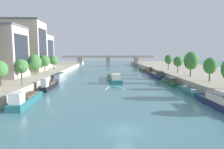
# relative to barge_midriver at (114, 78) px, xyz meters

# --- Properties ---
(ground_plane) EXTENTS (400.00, 400.00, 0.00)m
(ground_plane) POSITION_rel_barge_midriver_xyz_m (-0.85, -42.23, -0.96)
(ground_plane) COLOR teal
(quay_left) EXTENTS (36.00, 170.00, 2.28)m
(quay_left) POSITION_rel_barge_midriver_xyz_m (-38.83, 12.77, 0.18)
(quay_left) COLOR #B2A893
(quay_left) RESTS_ON ground
(quay_right) EXTENTS (36.00, 170.00, 2.28)m
(quay_right) POSITION_rel_barge_midriver_xyz_m (37.13, 12.77, 0.18)
(quay_right) COLOR #B2A893
(quay_right) RESTS_ON ground
(barge_midriver) EXTENTS (4.53, 18.69, 3.12)m
(barge_midriver) POSITION_rel_barge_midriver_xyz_m (0.00, 0.00, 0.00)
(barge_midriver) COLOR #23666B
(barge_midriver) RESTS_ON ground
(wake_behind_barge) EXTENTS (5.59, 6.05, 0.03)m
(wake_behind_barge) POSITION_rel_barge_midriver_xyz_m (-0.68, -12.49, -0.94)
(wake_behind_barge) COLOR silver
(wake_behind_barge) RESTS_ON ground
(moored_boat_left_gap_after) EXTENTS (2.99, 13.45, 3.09)m
(moored_boat_left_gap_after) POSITION_rel_barge_midriver_xyz_m (-18.50, -28.99, -0.03)
(moored_boat_left_gap_after) COLOR #23666B
(moored_boat_left_gap_after) RESTS_ON ground
(moored_boat_left_upstream) EXTENTS (2.14, 11.26, 3.39)m
(moored_boat_left_upstream) POSITION_rel_barge_midriver_xyz_m (-18.30, -14.04, 0.03)
(moored_boat_left_upstream) COLOR black
(moored_boat_left_upstream) RESTS_ON ground
(moored_boat_left_near) EXTENTS (2.54, 11.34, 2.80)m
(moored_boat_left_near) POSITION_rel_barge_midriver_xyz_m (-18.76, 0.76, 0.21)
(moored_boat_left_near) COLOR gray
(moored_boat_left_near) RESTS_ON ground
(moored_boat_right_gap_after) EXTENTS (2.55, 12.44, 2.64)m
(moored_boat_right_gap_after) POSITION_rel_barge_midriver_xyz_m (16.97, -33.41, 0.14)
(moored_boat_right_gap_after) COLOR #1E284C
(moored_boat_right_gap_after) RESTS_ON ground
(moored_boat_right_near) EXTENTS (2.33, 10.86, 2.17)m
(moored_boat_right_near) POSITION_rel_barge_midriver_xyz_m (16.90, -20.59, -0.39)
(moored_boat_right_near) COLOR #23666B
(moored_boat_right_near) RESTS_ON ground
(moored_boat_right_lone) EXTENTS (2.07, 11.36, 2.39)m
(moored_boat_right_lone) POSITION_rel_barge_midriver_xyz_m (16.68, -7.89, 0.04)
(moored_boat_right_lone) COLOR #235633
(moored_boat_right_lone) RESTS_ON ground
(moored_boat_right_upstream) EXTENTS (3.05, 16.25, 2.95)m
(moored_boat_right_upstream) POSITION_rel_barge_midriver_xyz_m (16.88, 8.25, -0.04)
(moored_boat_right_upstream) COLOR #1E284C
(moored_boat_right_upstream) RESTS_ON ground
(moored_boat_right_end) EXTENTS (1.98, 10.27, 3.11)m
(moored_boat_right_end) POSITION_rel_barge_midriver_xyz_m (17.51, 22.96, -0.07)
(moored_boat_right_end) COLOR maroon
(moored_boat_right_end) RESTS_ON ground
(moored_boat_right_midway) EXTENTS (2.11, 10.81, 2.42)m
(moored_boat_right_midway) POSITION_rel_barge_midriver_xyz_m (17.03, 35.22, 0.05)
(moored_boat_right_midway) COLOR #235633
(moored_boat_right_midway) RESTS_ON ground
(tree_left_distant) EXTENTS (3.50, 3.50, 5.77)m
(tree_left_distant) POSITION_rel_barge_midriver_xyz_m (-27.05, -21.32, 5.07)
(tree_left_distant) COLOR brown
(tree_left_distant) RESTS_ON quay_left
(tree_left_past_mid) EXTENTS (3.91, 3.91, 5.65)m
(tree_left_past_mid) POSITION_rel_barge_midriver_xyz_m (-27.01, -10.06, 4.97)
(tree_left_past_mid) COLOR brown
(tree_left_past_mid) RESTS_ON quay_left
(tree_left_midway) EXTENTS (4.74, 4.74, 6.93)m
(tree_left_midway) POSITION_rel_barge_midriver_xyz_m (-27.14, 0.61, 5.46)
(tree_left_midway) COLOR brown
(tree_left_midway) RESTS_ON quay_left
(tree_left_end_of_row) EXTENTS (4.22, 4.22, 6.46)m
(tree_left_end_of_row) POSITION_rel_barge_midriver_xyz_m (-26.75, 10.68, 5.54)
(tree_left_end_of_row) COLOR brown
(tree_left_end_of_row) RESTS_ON quay_left
(tree_left_second) EXTENTS (4.05, 4.05, 6.08)m
(tree_left_second) POSITION_rel_barge_midriver_xyz_m (-26.42, 22.82, 5.29)
(tree_left_second) COLOR brown
(tree_left_second) RESTS_ON quay_left
(tree_right_midway) EXTENTS (3.35, 3.35, 6.24)m
(tree_right_midway) POSITION_rel_barge_midriver_xyz_m (24.19, -16.59, 5.39)
(tree_right_midway) COLOR brown
(tree_right_midway) RESTS_ON quay_right
(tree_right_distant) EXTENTS (4.43, 4.43, 7.75)m
(tree_right_distant) POSITION_rel_barge_midriver_xyz_m (23.73, -6.36, 6.25)
(tree_right_distant) COLOR brown
(tree_right_distant) RESTS_ON quay_right
(tree_right_end_of_row) EXTENTS (3.45, 3.45, 6.05)m
(tree_right_end_of_row) POSITION_rel_barge_midriver_xyz_m (23.66, 4.06, 5.49)
(tree_right_end_of_row) COLOR brown
(tree_right_end_of_row) RESTS_ON quay_right
(tree_right_by_lamp) EXTENTS (3.21, 3.21, 6.56)m
(tree_right_by_lamp) POSITION_rel_barge_midriver_xyz_m (23.78, 14.98, 5.88)
(tree_right_by_lamp) COLOR brown
(tree_right_by_lamp) RESTS_ON quay_right
(lamppost_left_bank) EXTENTS (0.28, 0.28, 4.39)m
(lamppost_left_bank) POSITION_rel_barge_midriver_xyz_m (-22.49, -20.99, 3.73)
(lamppost_left_bank) COLOR black
(lamppost_left_bank) RESTS_ON quay_left
(building_left_tall) EXTENTS (15.23, 12.13, 20.25)m
(building_left_tall) POSITION_rel_barge_midriver_xyz_m (-35.39, 13.49, 11.46)
(building_left_tall) COLOR beige
(building_left_tall) RESTS_ON quay_left
(building_left_middle) EXTENTS (11.92, 12.74, 16.35)m
(building_left_middle) POSITION_rel_barge_midriver_xyz_m (-35.39, 30.63, 9.51)
(building_left_middle) COLOR beige
(building_left_middle) RESTS_ON quay_left
(bridge_far) EXTENTS (63.96, 4.40, 7.48)m
(bridge_far) POSITION_rel_barge_midriver_xyz_m (-0.85, 70.64, 3.84)
(bridge_far) COLOR #9E998E
(bridge_far) RESTS_ON ground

